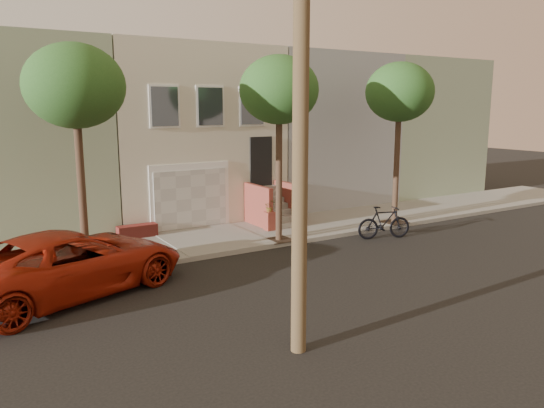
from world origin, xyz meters
TOP-DOWN VIEW (x-y plane):
  - ground at (0.00, 0.00)m, footprint 90.00×90.00m
  - sidewalk at (0.00, 5.35)m, footprint 40.00×3.70m
  - house_row at (0.00, 11.19)m, footprint 33.10×11.70m
  - tree_left at (-5.50, 3.90)m, footprint 2.70×2.57m
  - tree_mid at (1.00, 3.90)m, footprint 2.70×2.57m
  - tree_right at (6.50, 3.90)m, footprint 2.70×2.57m
  - pickup_truck at (-6.19, 2.48)m, footprint 6.56×4.58m
  - motorcycle at (4.69, 2.57)m, footprint 2.08×1.18m

SIDE VIEW (x-z plane):
  - ground at x=0.00m, z-range 0.00..0.00m
  - sidewalk at x=0.00m, z-range 0.00..0.15m
  - motorcycle at x=4.69m, z-range 0.00..1.21m
  - pickup_truck at x=-6.19m, z-range 0.00..1.66m
  - house_row at x=0.00m, z-range 0.14..7.14m
  - tree_left at x=-5.50m, z-range 2.11..8.41m
  - tree_mid at x=1.00m, z-range 2.11..8.41m
  - tree_right at x=6.50m, z-range 2.11..8.41m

